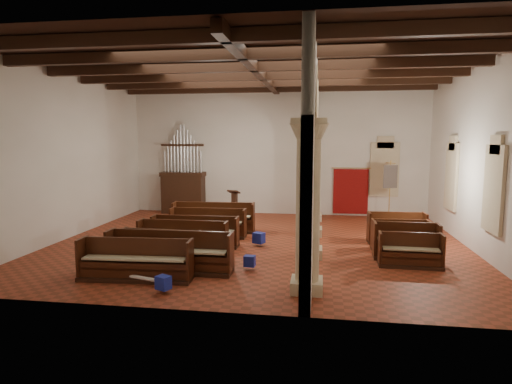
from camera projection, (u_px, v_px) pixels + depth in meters
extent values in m
plane|color=maroon|center=(259.00, 243.00, 14.86)|extent=(14.00, 14.00, 0.00)
plane|color=black|center=(259.00, 66.00, 14.11)|extent=(14.00, 14.00, 0.00)
cube|color=white|center=(277.00, 152.00, 20.37)|extent=(14.00, 0.02, 6.00)
cube|color=white|center=(217.00, 170.00, 8.60)|extent=(14.00, 0.02, 6.00)
cube|color=white|center=(68.00, 156.00, 15.52)|extent=(0.02, 12.00, 6.00)
cube|color=white|center=(479.00, 158.00, 13.46)|extent=(0.02, 12.00, 6.00)
cube|color=beige|center=(307.00, 285.00, 10.16)|extent=(0.75, 0.75, 0.30)
cylinder|color=beige|center=(308.00, 211.00, 9.94)|extent=(0.56, 0.56, 3.30)
cube|color=beige|center=(310.00, 252.00, 13.11)|extent=(0.75, 0.75, 0.30)
cylinder|color=beige|center=(311.00, 194.00, 12.88)|extent=(0.56, 0.56, 3.30)
cube|color=beige|center=(312.00, 231.00, 16.05)|extent=(0.75, 0.75, 0.30)
cylinder|color=beige|center=(313.00, 184.00, 15.82)|extent=(0.56, 0.56, 3.30)
cube|color=beige|center=(313.00, 217.00, 18.99)|extent=(0.75, 0.75, 0.30)
cylinder|color=beige|center=(314.00, 177.00, 18.77)|extent=(0.56, 0.56, 3.30)
cube|color=white|center=(313.00, 95.00, 13.97)|extent=(0.25, 11.90, 1.93)
cube|color=#387F5B|center=(495.00, 189.00, 12.09)|extent=(0.03, 1.00, 2.20)
cube|color=#387F5B|center=(452.00, 177.00, 16.01)|extent=(0.03, 1.00, 2.20)
cube|color=#387F5B|center=(384.00, 169.00, 19.72)|extent=(1.00, 0.03, 2.20)
cube|color=black|center=(183.00, 195.00, 20.81)|extent=(2.00, 0.80, 1.80)
cube|color=black|center=(183.00, 174.00, 20.68)|extent=(2.10, 0.85, 0.20)
cube|color=#3E2B13|center=(235.00, 215.00, 19.93)|extent=(0.56, 0.56, 0.10)
cube|color=#3E2B13|center=(235.00, 205.00, 19.86)|extent=(0.27, 0.27, 1.12)
cube|color=#3E2B13|center=(234.00, 192.00, 19.71)|extent=(0.59, 0.52, 0.20)
cube|color=maroon|center=(351.00, 191.00, 20.01)|extent=(1.60, 0.06, 2.10)
cylinder|color=#BD8F3B|center=(351.00, 168.00, 19.85)|extent=(1.80, 0.04, 0.04)
cone|color=black|center=(388.00, 223.00, 18.09)|extent=(0.41, 0.41, 0.14)
cylinder|color=#BD8F3B|center=(390.00, 193.00, 17.93)|extent=(0.04, 0.04, 2.72)
cylinder|color=#BD8F3B|center=(391.00, 163.00, 17.78)|extent=(0.28, 0.76, 0.03)
cube|color=navy|center=(390.00, 177.00, 17.83)|extent=(0.60, 0.22, 0.96)
cube|color=navy|center=(163.00, 283.00, 10.03)|extent=(0.40, 0.37, 0.32)
cube|color=navy|center=(250.00, 261.00, 11.83)|extent=(0.32, 0.26, 0.30)
cube|color=#161F99|center=(259.00, 238.00, 14.45)|extent=(0.45, 0.41, 0.36)
cylinder|color=silver|center=(141.00, 278.00, 10.68)|extent=(0.93, 0.36, 0.09)
cylinder|color=silver|center=(125.00, 264.00, 11.86)|extent=(1.00, 0.17, 0.10)
cube|color=black|center=(136.00, 278.00, 11.04)|extent=(2.96, 0.86, 0.10)
cube|color=#3F1E0D|center=(135.00, 268.00, 10.95)|extent=(2.80, 0.55, 0.45)
cube|color=#3F1E0D|center=(138.00, 256.00, 11.15)|extent=(2.78, 0.22, 0.96)
cube|color=#3F1E0D|center=(84.00, 255.00, 11.20)|extent=(0.10, 0.61, 0.96)
cube|color=#3F1E0D|center=(189.00, 260.00, 10.78)|extent=(0.10, 0.61, 0.96)
cube|color=beige|center=(135.00, 258.00, 10.92)|extent=(2.69, 0.51, 0.05)
cube|color=black|center=(170.00, 270.00, 11.69)|extent=(3.47, 0.78, 0.11)
cube|color=#421E0E|center=(169.00, 260.00, 11.61)|extent=(3.32, 0.46, 0.48)
cube|color=#421E0E|center=(172.00, 248.00, 11.81)|extent=(3.32, 0.11, 1.01)
cube|color=#421E0E|center=(111.00, 247.00, 11.90)|extent=(0.08, 0.64, 1.01)
cube|color=#421E0E|center=(231.00, 252.00, 11.39)|extent=(0.08, 0.64, 1.01)
cube|color=beige|center=(169.00, 250.00, 11.57)|extent=(3.19, 0.41, 0.05)
cube|color=black|center=(160.00, 261.00, 12.59)|extent=(2.47, 0.79, 0.09)
cube|color=#45250E|center=(159.00, 253.00, 12.52)|extent=(2.30, 0.51, 0.41)
cube|color=#45250E|center=(161.00, 243.00, 12.70)|extent=(2.28, 0.21, 0.86)
cube|color=#45250E|center=(121.00, 243.00, 12.73)|extent=(0.10, 0.55, 0.86)
cube|color=#45250E|center=(198.00, 246.00, 12.38)|extent=(0.10, 0.55, 0.86)
cube|color=beige|center=(159.00, 245.00, 12.49)|extent=(2.21, 0.47, 0.05)
cube|color=black|center=(183.00, 249.00, 13.93)|extent=(2.96, 0.66, 0.09)
cube|color=#3E1E0D|center=(182.00, 241.00, 13.85)|extent=(2.81, 0.38, 0.42)
cube|color=#3E1E0D|center=(184.00, 233.00, 14.03)|extent=(2.81, 0.08, 0.88)
cube|color=#3E1E0D|center=(141.00, 233.00, 14.10)|extent=(0.07, 0.55, 0.88)
cube|color=#3E1E0D|center=(226.00, 236.00, 13.68)|extent=(0.07, 0.55, 0.88)
cube|color=beige|center=(182.00, 235.00, 13.82)|extent=(2.70, 0.34, 0.05)
cube|color=black|center=(195.00, 245.00, 14.48)|extent=(2.96, 0.73, 0.10)
cube|color=#451C0E|center=(195.00, 237.00, 14.40)|extent=(2.80, 0.44, 0.44)
cube|color=#451C0E|center=(196.00, 229.00, 14.59)|extent=(2.80, 0.12, 0.92)
cube|color=#451C0E|center=(155.00, 228.00, 14.65)|extent=(0.08, 0.58, 0.92)
cube|color=#451C0E|center=(237.00, 231.00, 14.22)|extent=(0.08, 0.58, 0.92)
cube|color=beige|center=(195.00, 230.00, 14.37)|extent=(2.69, 0.40, 0.05)
cube|color=black|center=(208.00, 235.00, 15.83)|extent=(2.82, 0.77, 0.10)
cube|color=#4A2010|center=(208.00, 228.00, 15.74)|extent=(2.66, 0.46, 0.45)
cube|color=#4A2010|center=(209.00, 220.00, 15.94)|extent=(2.65, 0.13, 0.96)
cube|color=#4A2010|center=(173.00, 220.00, 15.98)|extent=(0.08, 0.61, 0.96)
cube|color=#4A2010|center=(244.00, 222.00, 15.58)|extent=(0.08, 0.61, 0.96)
cube|color=beige|center=(208.00, 222.00, 15.71)|extent=(2.55, 0.42, 0.05)
cube|color=black|center=(214.00, 230.00, 16.75)|extent=(3.22, 0.94, 0.11)
cube|color=#421E0E|center=(213.00, 223.00, 16.66)|extent=(3.05, 0.61, 0.49)
cube|color=#421E0E|center=(215.00, 215.00, 16.87)|extent=(3.03, 0.25, 1.02)
cube|color=#421E0E|center=(175.00, 215.00, 16.93)|extent=(0.11, 0.65, 1.02)
cube|color=#421E0E|center=(253.00, 217.00, 16.47)|extent=(0.11, 0.65, 1.02)
cube|color=beige|center=(213.00, 216.00, 16.63)|extent=(2.93, 0.56, 0.05)
cube|color=black|center=(410.00, 265.00, 12.15)|extent=(1.77, 0.70, 0.09)
cube|color=#41230E|center=(411.00, 257.00, 12.07)|extent=(1.61, 0.42, 0.41)
cube|color=#41230E|center=(409.00, 247.00, 12.25)|extent=(1.60, 0.12, 0.87)
cube|color=#41230E|center=(380.00, 247.00, 12.23)|extent=(0.08, 0.55, 0.87)
cube|color=#41230E|center=(442.00, 249.00, 11.98)|extent=(0.08, 0.55, 0.87)
cube|color=beige|center=(411.00, 249.00, 12.04)|extent=(1.55, 0.38, 0.05)
cube|color=black|center=(405.00, 257.00, 12.92)|extent=(1.92, 0.79, 0.10)
cube|color=#481D0F|center=(406.00, 248.00, 12.84)|extent=(1.76, 0.47, 0.47)
cube|color=#481D0F|center=(405.00, 238.00, 13.04)|extent=(1.75, 0.13, 0.99)
cube|color=#481D0F|center=(375.00, 238.00, 13.01)|extent=(0.09, 0.63, 0.99)
cube|color=#481D0F|center=(438.00, 240.00, 12.74)|extent=(0.09, 0.63, 0.99)
cube|color=beige|center=(406.00, 240.00, 12.80)|extent=(1.69, 0.43, 0.05)
cube|color=black|center=(400.00, 249.00, 13.88)|extent=(1.83, 0.72, 0.10)
cube|color=#45230E|center=(400.00, 242.00, 13.80)|extent=(1.67, 0.43, 0.43)
cube|color=#45230E|center=(399.00, 233.00, 13.98)|extent=(1.66, 0.11, 0.91)
cube|color=#45230E|center=(373.00, 233.00, 13.96)|extent=(0.08, 0.58, 0.91)
cube|color=#45230E|center=(428.00, 235.00, 13.70)|extent=(0.08, 0.58, 0.91)
cube|color=beige|center=(401.00, 234.00, 13.77)|extent=(1.60, 0.39, 0.05)
cube|color=black|center=(396.00, 242.00, 14.84)|extent=(1.97, 0.80, 0.10)
cube|color=#49220F|center=(397.00, 234.00, 14.76)|extent=(1.81, 0.49, 0.46)
cube|color=#49220F|center=(396.00, 226.00, 14.96)|extent=(1.79, 0.15, 0.98)
cube|color=#49220F|center=(369.00, 226.00, 14.93)|extent=(0.10, 0.62, 0.98)
cube|color=#49220F|center=(425.00, 227.00, 14.66)|extent=(0.10, 0.62, 0.98)
cube|color=beige|center=(397.00, 227.00, 14.73)|extent=(1.74, 0.44, 0.05)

